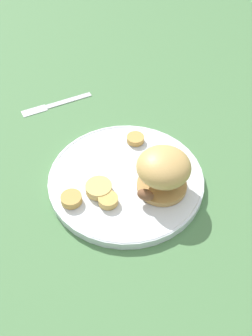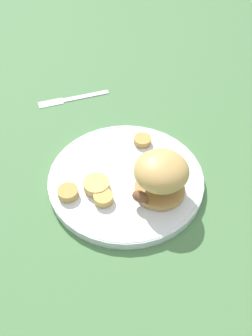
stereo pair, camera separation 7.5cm
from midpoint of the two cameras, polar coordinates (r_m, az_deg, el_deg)
name	(u,v)px [view 1 (the left image)]	position (r m, az deg, el deg)	size (l,w,h in m)	color
ground_plane	(126,183)	(0.79, -2.74, -2.31)	(4.00, 4.00, 0.00)	#4C7A47
dinner_plate	(126,179)	(0.78, -2.77, -1.81)	(0.31, 0.31, 0.02)	white
sandwich	(163,171)	(0.72, 2.49, -0.54)	(0.10, 0.12, 0.09)	tan
potato_round_0	(108,200)	(0.73, -5.58, -4.83)	(0.04, 0.04, 0.01)	tan
potato_round_1	(99,188)	(0.75, -6.86, -3.08)	(0.05, 0.05, 0.02)	#DBB766
potato_round_2	(71,199)	(0.74, -10.85, -4.60)	(0.04, 0.04, 0.01)	tan
potato_round_3	(135,139)	(0.84, -1.19, 4.13)	(0.04, 0.04, 0.01)	tan
fork	(56,104)	(0.99, -12.33, 8.95)	(0.07, 0.18, 0.00)	silver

